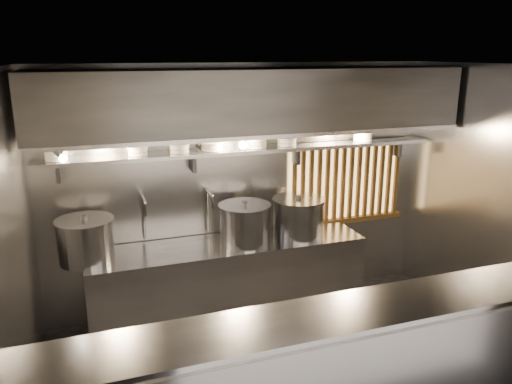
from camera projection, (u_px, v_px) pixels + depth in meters
floor at (293, 370)px, 4.73m from camera, size 4.50×4.50×0.00m
ceiling at (300, 66)px, 3.97m from camera, size 4.50×4.50×0.00m
wall_back at (244, 188)px, 5.72m from camera, size 4.50×0.00×4.50m
wall_left at (13, 266)px, 3.64m from camera, size 0.00×3.00×3.00m
wall_right at (499, 206)px, 5.06m from camera, size 0.00×3.00×3.00m
serving_counter at (345, 379)px, 3.70m from camera, size 4.50×0.56×1.13m
cooking_bench at (229, 281)px, 5.54m from camera, size 3.00×0.70×0.90m
bowl_shelf at (248, 150)px, 5.42m from camera, size 4.40×0.34×0.04m
exhaust_hood at (255, 101)px, 5.07m from camera, size 4.40×0.81×0.65m
wood_screen at (346, 182)px, 6.09m from camera, size 1.56×0.09×1.04m
faucet_left at (144, 209)px, 5.26m from camera, size 0.04×0.30×0.50m
faucet_right at (208, 203)px, 5.48m from camera, size 0.04×0.30×0.50m
heat_lamp at (59, 152)px, 4.35m from camera, size 0.25×0.35×0.20m
pendant_bulb at (243, 145)px, 5.26m from camera, size 0.09×0.09×0.19m
stock_pot_left at (86, 240)px, 4.92m from camera, size 0.71×0.71×0.48m
stock_pot_mid at (245, 224)px, 5.37m from camera, size 0.61×0.61×0.48m
stock_pot_right at (298, 217)px, 5.60m from camera, size 0.59×0.59×0.48m
bowl_stack_0 at (56, 152)px, 4.78m from camera, size 0.23×0.23×0.17m
bowl_stack_1 at (138, 151)px, 5.03m from camera, size 0.21×0.21×0.09m
bowl_stack_2 at (179, 148)px, 5.17m from camera, size 0.21×0.21×0.09m
bowl_stack_3 at (212, 146)px, 5.28m from camera, size 0.24×0.24×0.09m
bowl_stack_4 at (256, 140)px, 5.42m from camera, size 0.24×0.24×0.17m
bowl_stack_5 at (287, 142)px, 5.55m from camera, size 0.23×0.23×0.09m
bowl_stack_6 at (363, 134)px, 5.84m from camera, size 0.24×0.24×0.17m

